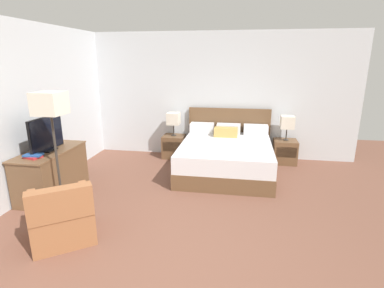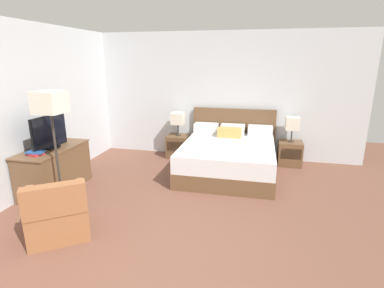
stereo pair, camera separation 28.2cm
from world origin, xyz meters
The scene contains 14 objects.
ground_plane centered at (0.00, 0.00, 0.00)m, with size 11.89×11.89×0.00m, color brown.
wall_back centered at (0.00, 3.99, 1.34)m, with size 6.25×0.06×2.67m, color silver.
wall_left centered at (-2.55, 1.68, 1.34)m, with size 0.06×5.76×2.67m, color silver.
bed centered at (0.47, 2.98, 0.32)m, with size 1.75×2.00×1.09m.
nightstand_left centered at (-0.72, 3.68, 0.25)m, with size 0.47×0.43×0.49m.
nightstand_right centered at (1.65, 3.68, 0.25)m, with size 0.47×0.43×0.49m.
table_lamp_left centered at (-0.72, 3.69, 0.86)m, with size 0.26×0.26×0.51m.
table_lamp_right centered at (1.65, 3.69, 0.86)m, with size 0.26×0.26×0.51m.
dresser centered at (-2.22, 1.51, 0.38)m, with size 0.57×1.25×0.73m.
tv centered at (-2.21, 1.50, 0.99)m, with size 0.18×0.77×0.53m.
book_red_cover centered at (-2.21, 1.14, 0.75)m, with size 0.22×0.17×0.03m, color #B7282D.
book_blue_cover centered at (-2.21, 1.14, 0.78)m, with size 0.25×0.15×0.02m, color #234C8E.
armchair_by_window centered at (-1.32, 0.35, 0.28)m, with size 0.96×0.96×0.76m.
floor_lamp centered at (-1.73, 0.99, 1.45)m, with size 0.35×0.35×1.70m.
Camera 1 is at (0.72, -2.52, 2.10)m, focal length 28.00 mm.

